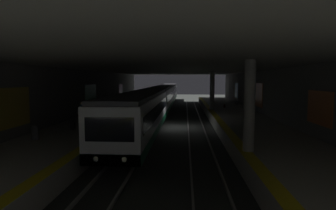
{
  "coord_description": "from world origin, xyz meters",
  "views": [
    {
      "loc": [
        -26.84,
        -1.16,
        4.64
      ],
      "look_at": [
        5.56,
        0.81,
        1.68
      ],
      "focal_mm": 30.06,
      "sensor_mm": 36.0,
      "label": 1
    }
  ],
  "objects_px": {
    "person_standing_far": "(89,110)",
    "backpack_on_floor": "(224,106)",
    "person_waiting_near": "(82,111)",
    "person_walking_mid": "(118,105)",
    "pillar_far": "(212,91)",
    "metro_train": "(161,98)",
    "trash_bin": "(35,132)",
    "suitcase_rolling": "(73,125)",
    "bench_right_far": "(103,105)",
    "bench_left_near": "(253,108)",
    "bench_left_far": "(237,101)",
    "bench_right_mid": "(82,112)",
    "pillar_near": "(249,106)",
    "bench_left_mid": "(245,104)"
  },
  "relations": [
    {
      "from": "bench_left_far",
      "to": "backpack_on_floor",
      "type": "distance_m",
      "value": 5.02
    },
    {
      "from": "pillar_near",
      "to": "suitcase_rolling",
      "type": "xyz_separation_m",
      "value": [
        5.46,
        11.25,
        -1.93
      ]
    },
    {
      "from": "person_waiting_near",
      "to": "person_walking_mid",
      "type": "height_order",
      "value": "person_waiting_near"
    },
    {
      "from": "bench_left_far",
      "to": "bench_right_mid",
      "type": "distance_m",
      "value": 22.56
    },
    {
      "from": "bench_left_near",
      "to": "person_standing_far",
      "type": "relative_size",
      "value": 1.04
    },
    {
      "from": "pillar_far",
      "to": "bench_left_near",
      "type": "bearing_deg",
      "value": -122.68
    },
    {
      "from": "pillar_far",
      "to": "bench_left_far",
      "type": "bearing_deg",
      "value": -30.54
    },
    {
      "from": "person_walking_mid",
      "to": "suitcase_rolling",
      "type": "xyz_separation_m",
      "value": [
        -9.93,
        0.88,
        -0.5
      ]
    },
    {
      "from": "suitcase_rolling",
      "to": "trash_bin",
      "type": "distance_m",
      "value": 3.57
    },
    {
      "from": "person_walking_mid",
      "to": "pillar_far",
      "type": "bearing_deg",
      "value": -69.33
    },
    {
      "from": "person_standing_far",
      "to": "trash_bin",
      "type": "xyz_separation_m",
      "value": [
        -8.52,
        0.38,
        -0.46
      ]
    },
    {
      "from": "bench_left_mid",
      "to": "bench_left_far",
      "type": "bearing_deg",
      "value": 0.0
    },
    {
      "from": "person_walking_mid",
      "to": "person_waiting_near",
      "type": "bearing_deg",
      "value": 167.77
    },
    {
      "from": "bench_right_far",
      "to": "suitcase_rolling",
      "type": "height_order",
      "value": "suitcase_rolling"
    },
    {
      "from": "pillar_far",
      "to": "trash_bin",
      "type": "xyz_separation_m",
      "value": [
        -17.3,
        12.15,
        -1.85
      ]
    },
    {
      "from": "metro_train",
      "to": "person_waiting_near",
      "type": "xyz_separation_m",
      "value": [
        -15.8,
        5.25,
        -0.02
      ]
    },
    {
      "from": "person_waiting_near",
      "to": "pillar_far",
      "type": "bearing_deg",
      "value": -48.31
    },
    {
      "from": "person_walking_mid",
      "to": "person_standing_far",
      "type": "distance_m",
      "value": 5.06
    },
    {
      "from": "pillar_near",
      "to": "person_waiting_near",
      "type": "bearing_deg",
      "value": 53.3
    },
    {
      "from": "person_standing_far",
      "to": "backpack_on_floor",
      "type": "bearing_deg",
      "value": -49.95
    },
    {
      "from": "person_waiting_near",
      "to": "trash_bin",
      "type": "height_order",
      "value": "person_waiting_near"
    },
    {
      "from": "pillar_near",
      "to": "bench_right_far",
      "type": "bearing_deg",
      "value": 34.61
    },
    {
      "from": "pillar_near",
      "to": "person_walking_mid",
      "type": "relative_size",
      "value": 2.92
    },
    {
      "from": "bench_left_far",
      "to": "person_waiting_near",
      "type": "xyz_separation_m",
      "value": [
        -17.6,
        15.98,
        0.43
      ]
    },
    {
      "from": "bench_right_far",
      "to": "trash_bin",
      "type": "relative_size",
      "value": 2.0
    },
    {
      "from": "bench_right_mid",
      "to": "person_waiting_near",
      "type": "xyz_separation_m",
      "value": [
        -2.85,
        -1.09,
        0.43
      ]
    },
    {
      "from": "pillar_near",
      "to": "trash_bin",
      "type": "height_order",
      "value": "pillar_near"
    },
    {
      "from": "bench_right_mid",
      "to": "bench_right_far",
      "type": "xyz_separation_m",
      "value": [
        7.02,
        0.0,
        0.0
      ]
    },
    {
      "from": "backpack_on_floor",
      "to": "person_walking_mid",
      "type": "bearing_deg",
      "value": 118.29
    },
    {
      "from": "metro_train",
      "to": "backpack_on_floor",
      "type": "distance_m",
      "value": 8.83
    },
    {
      "from": "bench_left_mid",
      "to": "person_standing_far",
      "type": "xyz_separation_m",
      "value": [
        -10.41,
        15.95,
        0.36
      ]
    },
    {
      "from": "bench_left_near",
      "to": "person_waiting_near",
      "type": "relative_size",
      "value": 0.98
    },
    {
      "from": "metro_train",
      "to": "suitcase_rolling",
      "type": "height_order",
      "value": "metro_train"
    },
    {
      "from": "pillar_far",
      "to": "person_walking_mid",
      "type": "relative_size",
      "value": 2.92
    },
    {
      "from": "metro_train",
      "to": "bench_right_far",
      "type": "height_order",
      "value": "metro_train"
    },
    {
      "from": "bench_left_near",
      "to": "backpack_on_floor",
      "type": "distance_m",
      "value": 5.85
    },
    {
      "from": "pillar_far",
      "to": "bench_left_far",
      "type": "relative_size",
      "value": 2.68
    },
    {
      "from": "bench_right_mid",
      "to": "bench_left_near",
      "type": "bearing_deg",
      "value": -73.75
    },
    {
      "from": "person_waiting_near",
      "to": "person_walking_mid",
      "type": "distance_m",
      "value": 6.75
    },
    {
      "from": "person_standing_far",
      "to": "backpack_on_floor",
      "type": "height_order",
      "value": "person_standing_far"
    },
    {
      "from": "bench_right_mid",
      "to": "backpack_on_floor",
      "type": "xyz_separation_m",
      "value": [
        10.32,
        -14.73,
        -0.32
      ]
    },
    {
      "from": "suitcase_rolling",
      "to": "backpack_on_floor",
      "type": "relative_size",
      "value": 2.46
    },
    {
      "from": "pillar_near",
      "to": "bench_left_near",
      "type": "distance_m",
      "value": 17.23
    },
    {
      "from": "bench_left_near",
      "to": "bench_right_far",
      "type": "distance_m",
      "value": 17.19
    },
    {
      "from": "bench_left_near",
      "to": "metro_train",
      "type": "bearing_deg",
      "value": 53.4
    },
    {
      "from": "bench_left_far",
      "to": "bench_left_mid",
      "type": "bearing_deg",
      "value": 180.0
    },
    {
      "from": "pillar_far",
      "to": "trash_bin",
      "type": "relative_size",
      "value": 5.35
    },
    {
      "from": "bench_right_far",
      "to": "metro_train",
      "type": "bearing_deg",
      "value": -46.92
    },
    {
      "from": "bench_right_far",
      "to": "backpack_on_floor",
      "type": "bearing_deg",
      "value": -77.38
    },
    {
      "from": "pillar_near",
      "to": "bench_left_near",
      "type": "relative_size",
      "value": 2.68
    }
  ]
}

